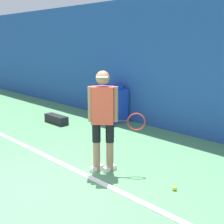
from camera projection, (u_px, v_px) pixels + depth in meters
ground_plane at (39, 189)px, 4.55m from camera, size 24.00×24.00×0.00m
back_wall at (193, 66)px, 6.83m from camera, size 24.00×0.10×3.16m
court_baseline at (82, 174)px, 5.07m from camera, size 21.60×0.10×0.01m
tennis_player at (104, 117)px, 5.00m from camera, size 0.69×0.67×1.67m
tennis_ball at (175, 188)px, 4.51m from camera, size 0.07×0.07×0.07m
covered_chair at (110, 105)px, 8.28m from camera, size 0.65×0.76×0.98m
equipment_bag at (56, 119)px, 8.18m from camera, size 0.77×0.24×0.22m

